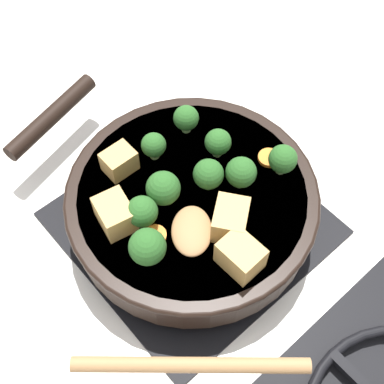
# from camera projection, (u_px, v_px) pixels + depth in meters

# --- Properties ---
(ground_plane) EXTENTS (2.40, 2.40, 0.00)m
(ground_plane) POSITION_uv_depth(u_px,v_px,m) (192.00, 224.00, 0.73)
(ground_plane) COLOR white
(front_burner_grate) EXTENTS (0.31, 0.31, 0.03)m
(front_burner_grate) POSITION_uv_depth(u_px,v_px,m) (192.00, 219.00, 0.72)
(front_burner_grate) COLOR black
(front_burner_grate) RESTS_ON ground_plane
(skillet_pan) EXTENTS (0.32, 0.42, 0.05)m
(skillet_pan) POSITION_uv_depth(u_px,v_px,m) (191.00, 201.00, 0.68)
(skillet_pan) COLOR black
(skillet_pan) RESTS_ON front_burner_grate
(wooden_spoon) EXTENTS (0.24, 0.24, 0.02)m
(wooden_spoon) POSITION_uv_depth(u_px,v_px,m) (191.00, 303.00, 0.58)
(wooden_spoon) COLOR #A87A4C
(wooden_spoon) RESTS_ON skillet_pan
(tofu_cube_center_large) EXTENTS (0.05, 0.05, 0.04)m
(tofu_cube_center_large) POSITION_uv_depth(u_px,v_px,m) (115.00, 214.00, 0.62)
(tofu_cube_center_large) COLOR tan
(tofu_cube_center_large) RESTS_ON skillet_pan
(tofu_cube_near_handle) EXTENTS (0.04, 0.03, 0.03)m
(tofu_cube_near_handle) POSITION_uv_depth(u_px,v_px,m) (119.00, 161.00, 0.67)
(tofu_cube_near_handle) COLOR tan
(tofu_cube_near_handle) RESTS_ON skillet_pan
(tofu_cube_east_chunk) EXTENTS (0.06, 0.06, 0.04)m
(tofu_cube_east_chunk) POSITION_uv_depth(u_px,v_px,m) (231.00, 219.00, 0.62)
(tofu_cube_east_chunk) COLOR tan
(tofu_cube_east_chunk) RESTS_ON skillet_pan
(tofu_cube_west_chunk) EXTENTS (0.04, 0.05, 0.04)m
(tofu_cube_west_chunk) POSITION_uv_depth(u_px,v_px,m) (240.00, 256.00, 0.60)
(tofu_cube_west_chunk) COLOR tan
(tofu_cube_west_chunk) RESTS_ON skillet_pan
(broccoli_floret_near_spoon) EXTENTS (0.03, 0.03, 0.04)m
(broccoli_floret_near_spoon) POSITION_uv_depth(u_px,v_px,m) (218.00, 142.00, 0.68)
(broccoli_floret_near_spoon) COLOR #709956
(broccoli_floret_near_spoon) RESTS_ON skillet_pan
(broccoli_floret_center_top) EXTENTS (0.04, 0.04, 0.05)m
(broccoli_floret_center_top) POSITION_uv_depth(u_px,v_px,m) (241.00, 173.00, 0.65)
(broccoli_floret_center_top) COLOR #709956
(broccoli_floret_center_top) RESTS_ON skillet_pan
(broccoli_floret_east_rim) EXTENTS (0.04, 0.04, 0.05)m
(broccoli_floret_east_rim) POSITION_uv_depth(u_px,v_px,m) (147.00, 247.00, 0.59)
(broccoli_floret_east_rim) COLOR #709956
(broccoli_floret_east_rim) RESTS_ON skillet_pan
(broccoli_floret_west_rim) EXTENTS (0.04, 0.04, 0.04)m
(broccoli_floret_west_rim) POSITION_uv_depth(u_px,v_px,m) (142.00, 212.00, 0.62)
(broccoli_floret_west_rim) COLOR #709956
(broccoli_floret_west_rim) RESTS_ON skillet_pan
(broccoli_floret_north_edge) EXTENTS (0.03, 0.03, 0.04)m
(broccoli_floret_north_edge) POSITION_uv_depth(u_px,v_px,m) (186.00, 118.00, 0.70)
(broccoli_floret_north_edge) COLOR #709956
(broccoli_floret_north_edge) RESTS_ON skillet_pan
(broccoli_floret_south_cluster) EXTENTS (0.03, 0.03, 0.04)m
(broccoli_floret_south_cluster) POSITION_uv_depth(u_px,v_px,m) (154.00, 145.00, 0.67)
(broccoli_floret_south_cluster) COLOR #709956
(broccoli_floret_south_cluster) RESTS_ON skillet_pan
(broccoli_floret_mid_floret) EXTENTS (0.04, 0.04, 0.05)m
(broccoli_floret_mid_floret) POSITION_uv_depth(u_px,v_px,m) (163.00, 188.00, 0.63)
(broccoli_floret_mid_floret) COLOR #709956
(broccoli_floret_mid_floret) RESTS_ON skillet_pan
(broccoli_floret_small_inner) EXTENTS (0.04, 0.04, 0.05)m
(broccoli_floret_small_inner) POSITION_uv_depth(u_px,v_px,m) (208.00, 174.00, 0.65)
(broccoli_floret_small_inner) COLOR #709956
(broccoli_floret_small_inner) RESTS_ON skillet_pan
(broccoli_floret_tall_stem) EXTENTS (0.04, 0.04, 0.04)m
(broccoli_floret_tall_stem) POSITION_uv_depth(u_px,v_px,m) (283.00, 159.00, 0.66)
(broccoli_floret_tall_stem) COLOR #709956
(broccoli_floret_tall_stem) RESTS_ON skillet_pan
(carrot_slice_orange_thin) EXTENTS (0.03, 0.03, 0.01)m
(carrot_slice_orange_thin) POSITION_uv_depth(u_px,v_px,m) (155.00, 235.00, 0.63)
(carrot_slice_orange_thin) COLOR orange
(carrot_slice_orange_thin) RESTS_ON skillet_pan
(carrot_slice_near_center) EXTENTS (0.03, 0.03, 0.01)m
(carrot_slice_near_center) POSITION_uv_depth(u_px,v_px,m) (269.00, 158.00, 0.69)
(carrot_slice_near_center) COLOR orange
(carrot_slice_near_center) RESTS_ON skillet_pan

